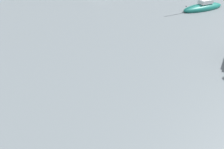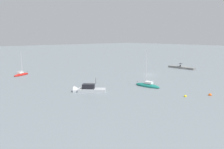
# 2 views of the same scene
# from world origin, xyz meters

# --- Properties ---
(sailboat_teal_near) EXTENTS (6.65, 2.63, 9.01)m
(sailboat_teal_near) POSITION_xyz_m (-10.50, 14.06, 0.32)
(sailboat_teal_near) COLOR #197266
(sailboat_teal_near) RESTS_ON ground_plane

